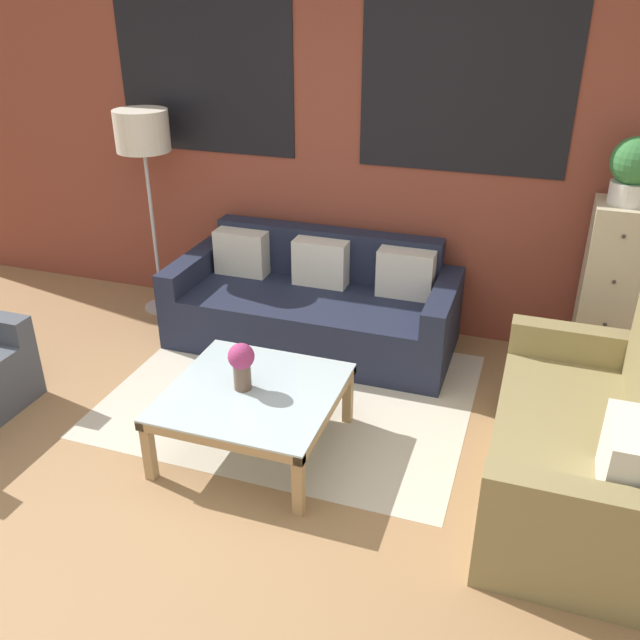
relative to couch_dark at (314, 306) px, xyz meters
The scene contains 10 objects.
ground_plane 1.98m from the couch_dark, 91.55° to the right, with size 16.00×16.00×0.00m, color #9E754C.
wall_back_brick 1.22m from the couch_dark, 96.20° to the left, with size 8.40×0.09×2.80m.
rug 0.81m from the couch_dark, 81.66° to the right, with size 2.28×1.79×0.00m.
couch_dark is the anchor object (origin of this frame).
settee_vintage 2.21m from the couch_dark, 32.33° to the right, with size 0.80×1.60×0.92m.
coffee_table 1.35m from the couch_dark, 85.33° to the right, with size 0.93×0.93×0.39m.
floor_lamp 1.77m from the couch_dark, behind, with size 0.40×0.40×1.59m.
drawer_cabinet 2.02m from the couch_dark, ahead, with size 0.35×0.40×1.20m.
potted_plant 2.29m from the couch_dark, ahead, with size 0.30×0.30×0.41m.
flower_vase 1.37m from the couch_dark, 87.88° to the right, with size 0.15×0.15×0.28m.
Camera 1 is at (1.55, -2.28, 2.44)m, focal length 38.00 mm.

